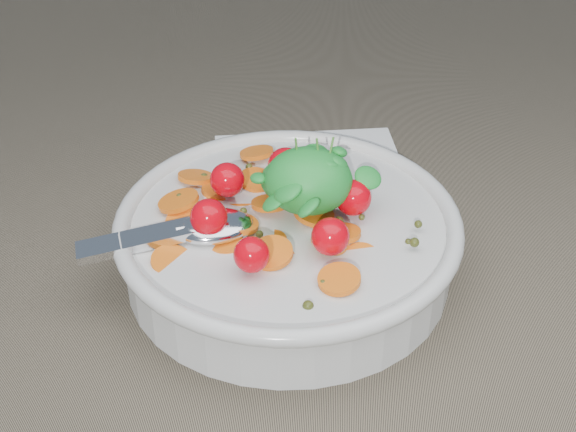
{
  "coord_description": "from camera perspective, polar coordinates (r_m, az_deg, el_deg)",
  "views": [
    {
      "loc": [
        0.0,
        -0.48,
        0.42
      ],
      "look_at": [
        -0.03,
        0.02,
        0.05
      ],
      "focal_mm": 50.0,
      "sensor_mm": 36.0,
      "label": 1
    }
  ],
  "objects": [
    {
      "name": "napkin",
      "position": [
        0.77,
        1.65,
        2.89
      ],
      "size": [
        0.2,
        0.18,
        0.01
      ],
      "primitive_type": "cube",
      "rotation": [
        0.0,
        0.0,
        0.15
      ],
      "color": "white",
      "rests_on": "ground"
    },
    {
      "name": "ground",
      "position": [
        0.64,
        2.26,
        -5.14
      ],
      "size": [
        6.0,
        6.0,
        0.0
      ],
      "primitive_type": "plane",
      "color": "#7A6D57",
      "rests_on": "ground"
    },
    {
      "name": "bowl",
      "position": [
        0.64,
        -0.03,
        -1.63
      ],
      "size": [
        0.29,
        0.27,
        0.12
      ],
      "color": "silver",
      "rests_on": "ground"
    }
  ]
}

